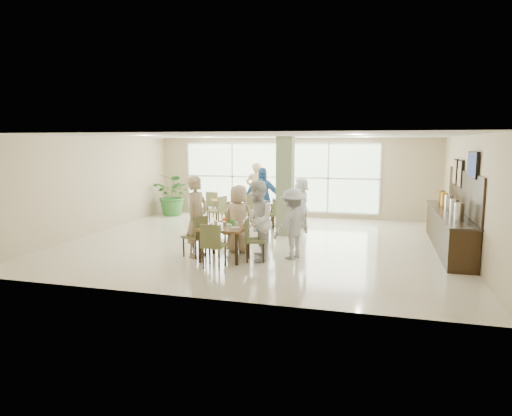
% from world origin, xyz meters
% --- Properties ---
extents(ground, '(10.00, 10.00, 0.00)m').
position_xyz_m(ground, '(0.00, 0.00, 0.00)').
color(ground, beige).
rests_on(ground, ground).
extents(room_shell, '(10.00, 10.00, 10.00)m').
position_xyz_m(room_shell, '(0.00, 0.00, 1.70)').
color(room_shell, white).
rests_on(room_shell, ground).
extents(window_bank, '(7.00, 0.04, 7.00)m').
position_xyz_m(window_bank, '(-0.50, 4.46, 1.40)').
color(window_bank, silver).
rests_on(window_bank, ground).
extents(column, '(0.45, 0.45, 2.80)m').
position_xyz_m(column, '(0.40, 1.20, 1.40)').
color(column, '#616D4C').
rests_on(column, ground).
extents(main_table, '(1.01, 1.01, 0.75)m').
position_xyz_m(main_table, '(-0.34, -1.90, 0.66)').
color(main_table, brown).
rests_on(main_table, ground).
extents(round_table_left, '(1.18, 1.18, 0.75)m').
position_xyz_m(round_table_left, '(-1.87, 2.87, 0.59)').
color(round_table_left, brown).
rests_on(round_table_left, ground).
extents(round_table_right, '(1.01, 1.01, 0.75)m').
position_xyz_m(round_table_right, '(-0.29, 2.59, 0.55)').
color(round_table_right, brown).
rests_on(round_table_right, ground).
extents(chairs_main_table, '(2.04, 1.98, 0.95)m').
position_xyz_m(chairs_main_table, '(-0.36, -1.85, 0.47)').
color(chairs_main_table, '#5F6537').
rests_on(chairs_main_table, ground).
extents(chairs_table_left, '(1.96, 1.80, 0.95)m').
position_xyz_m(chairs_table_left, '(-1.88, 2.88, 0.47)').
color(chairs_table_left, '#5F6537').
rests_on(chairs_table_left, ground).
extents(chairs_table_right, '(2.05, 1.88, 0.95)m').
position_xyz_m(chairs_table_right, '(-0.26, 2.62, 0.47)').
color(chairs_table_right, '#5F6537').
rests_on(chairs_table_right, ground).
extents(tabletop_clutter, '(0.70, 0.71, 0.21)m').
position_xyz_m(tabletop_clutter, '(-0.32, -1.92, 0.81)').
color(tabletop_clutter, white).
rests_on(tabletop_clutter, main_table).
extents(buffet_counter, '(0.64, 4.70, 1.95)m').
position_xyz_m(buffet_counter, '(4.70, 0.51, 0.55)').
color(buffet_counter, black).
rests_on(buffet_counter, ground).
extents(wall_tv, '(0.06, 1.00, 0.58)m').
position_xyz_m(wall_tv, '(4.94, -0.60, 2.15)').
color(wall_tv, black).
rests_on(wall_tv, ground).
extents(framed_art_a, '(0.05, 0.55, 0.70)m').
position_xyz_m(framed_art_a, '(4.95, 1.00, 1.85)').
color(framed_art_a, black).
rests_on(framed_art_a, ground).
extents(framed_art_b, '(0.05, 0.55, 0.70)m').
position_xyz_m(framed_art_b, '(4.95, 1.80, 1.85)').
color(framed_art_b, black).
rests_on(framed_art_b, ground).
extents(potted_plant, '(1.56, 1.56, 1.50)m').
position_xyz_m(potted_plant, '(-4.22, 3.59, 0.75)').
color(potted_plant, '#2D6B2A').
rests_on(potted_plant, ground).
extents(teen_left, '(0.60, 0.77, 1.88)m').
position_xyz_m(teen_left, '(-1.05, -1.80, 0.94)').
color(teen_left, tan).
rests_on(teen_left, ground).
extents(teen_far, '(0.83, 0.49, 1.64)m').
position_xyz_m(teen_far, '(-0.24, -1.17, 0.82)').
color(teen_far, tan).
rests_on(teen_far, ground).
extents(teen_right, '(0.85, 1.00, 1.80)m').
position_xyz_m(teen_right, '(0.39, -1.82, 0.90)').
color(teen_right, white).
rests_on(teen_right, ground).
extents(teen_standing, '(1.08, 1.19, 1.60)m').
position_xyz_m(teen_standing, '(1.12, -1.41, 0.80)').
color(teen_standing, '#AEAEB0').
rests_on(teen_standing, ground).
extents(adult_a, '(1.15, 0.70, 1.91)m').
position_xyz_m(adult_a, '(-0.40, 1.63, 0.95)').
color(adult_a, '#4281C6').
rests_on(adult_a, ground).
extents(adult_b, '(0.72, 1.47, 1.55)m').
position_xyz_m(adult_b, '(0.64, 2.57, 0.77)').
color(adult_b, white).
rests_on(adult_b, ground).
extents(adult_standing, '(0.84, 0.71, 1.95)m').
position_xyz_m(adult_standing, '(-1.20, 3.88, 0.97)').
color(adult_standing, tan).
rests_on(adult_standing, ground).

